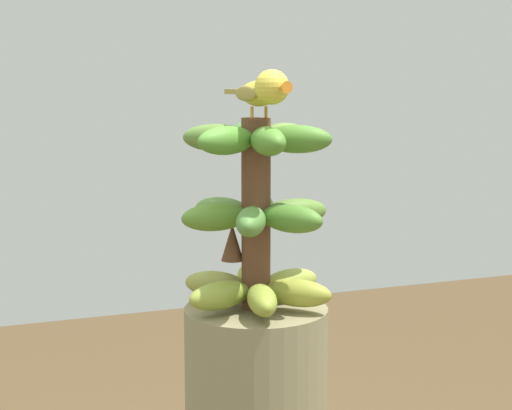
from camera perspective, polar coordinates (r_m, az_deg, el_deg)
The scene contains 2 objects.
banana_bunch at distance 1.31m, azimuth -0.03°, elevation -0.69°, with size 0.26×0.25×0.30m.
perched_bird at distance 1.27m, azimuth 0.59°, elevation 7.90°, with size 0.18×0.06×0.07m.
Camera 1 is at (-1.20, 0.47, 1.50)m, focal length 58.05 mm.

